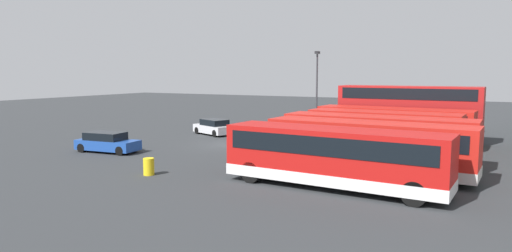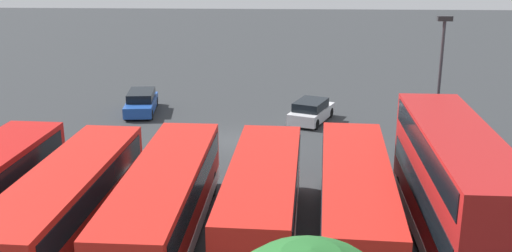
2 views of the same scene
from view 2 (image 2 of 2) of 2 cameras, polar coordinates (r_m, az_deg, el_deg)
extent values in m
plane|color=#2D3033|center=(34.98, -1.79, -1.43)|extent=(140.00, 140.00, 0.00)
cube|color=#A51919|center=(23.43, 18.08, -5.46)|extent=(2.85, 11.37, 4.20)
cube|color=silver|center=(24.16, 17.68, -9.46)|extent=(2.89, 11.41, 0.55)
cube|color=black|center=(23.50, 18.04, -5.91)|extent=(2.89, 10.58, 0.90)
cube|color=black|center=(22.92, 18.42, -1.98)|extent=(2.89, 10.58, 0.90)
cube|color=black|center=(28.70, 15.43, -1.51)|extent=(2.25, 0.12, 1.10)
cylinder|color=black|center=(27.75, 13.43, -5.74)|extent=(0.33, 1.11, 1.10)
cylinder|color=black|center=(28.22, 17.96, -5.74)|extent=(0.33, 1.11, 1.10)
cube|color=red|center=(23.52, 9.31, -6.82)|extent=(3.33, 11.69, 2.60)
cube|color=silver|center=(23.95, 9.19, -9.07)|extent=(3.37, 11.73, 0.55)
cube|color=black|center=(23.29, 9.38, -5.47)|extent=(3.34, 10.89, 0.90)
cube|color=black|center=(28.73, 8.86, -1.06)|extent=(2.25, 0.21, 1.10)
cylinder|color=black|center=(27.94, 6.49, -5.21)|extent=(0.37, 1.12, 1.10)
cylinder|color=black|center=(28.05, 11.11, -5.34)|extent=(0.37, 1.12, 1.10)
cube|color=red|center=(23.36, 0.63, -6.76)|extent=(3.08, 10.51, 2.60)
cube|color=silver|center=(23.79, 0.62, -9.02)|extent=(3.12, 10.56, 0.55)
cube|color=black|center=(23.12, 0.63, -5.40)|extent=(3.10, 9.72, 0.90)
cube|color=black|center=(28.01, 1.53, -1.33)|extent=(2.25, 0.18, 1.10)
cylinder|color=black|center=(27.37, -1.06, -5.58)|extent=(0.36, 1.11, 1.10)
cylinder|color=black|center=(27.22, 3.67, -5.75)|extent=(0.36, 1.11, 1.10)
cube|color=red|center=(23.37, -8.52, -6.95)|extent=(2.88, 11.77, 2.60)
cube|color=silver|center=(23.80, -8.41, -9.20)|extent=(2.92, 11.81, 0.55)
cube|color=black|center=(23.14, -8.58, -5.59)|extent=(2.91, 10.97, 0.90)
cube|color=black|center=(28.54, -6.07, -1.07)|extent=(2.25, 0.12, 1.10)
cylinder|color=black|center=(28.03, -8.74, -5.23)|extent=(0.33, 1.11, 1.10)
cylinder|color=black|center=(27.63, -4.17, -5.40)|extent=(0.33, 1.11, 1.10)
cube|color=red|center=(24.01, -17.22, -6.89)|extent=(3.16, 11.43, 2.60)
cube|color=silver|center=(24.43, -17.01, -9.09)|extent=(3.20, 11.47, 0.55)
cube|color=black|center=(23.78, -17.35, -5.57)|extent=(3.17, 10.63, 0.90)
cube|color=black|center=(28.75, -13.08, -1.30)|extent=(2.25, 0.18, 1.10)
cylinder|color=black|center=(28.45, -15.91, -5.37)|extent=(0.36, 1.11, 1.10)
cylinder|color=black|center=(27.72, -11.55, -5.64)|extent=(0.36, 1.11, 1.10)
cube|color=black|center=(30.45, -19.68, -0.84)|extent=(2.25, 0.19, 1.10)
cylinder|color=black|center=(30.30, -22.43, -4.64)|extent=(0.37, 1.12, 1.10)
cylinder|color=black|center=(29.32, -18.53, -4.93)|extent=(0.37, 1.12, 1.10)
cube|color=silver|center=(38.73, 5.21, 1.16)|extent=(3.19, 4.43, 0.70)
cube|color=black|center=(38.38, 5.14, 1.99)|extent=(2.43, 2.87, 0.55)
cylinder|color=black|center=(40.33, 4.81, 1.51)|extent=(0.44, 0.68, 0.64)
cylinder|color=black|center=(39.85, 6.97, 1.25)|extent=(0.44, 0.68, 0.64)
cylinder|color=black|center=(37.77, 3.34, 0.46)|extent=(0.44, 0.68, 0.64)
cylinder|color=black|center=(37.25, 5.63, 0.17)|extent=(0.44, 0.68, 0.64)
cube|color=#1E479E|center=(41.33, -10.70, 1.95)|extent=(2.26, 4.71, 0.70)
cube|color=black|center=(41.36, -10.71, 2.86)|extent=(1.91, 2.88, 0.55)
cylinder|color=black|center=(39.68, -9.82, 1.05)|extent=(0.28, 0.66, 0.64)
cylinder|color=black|center=(39.89, -12.10, 1.01)|extent=(0.28, 0.66, 0.64)
cylinder|color=black|center=(42.89, -9.36, 2.28)|extent=(0.28, 0.66, 0.64)
cylinder|color=black|center=(43.09, -11.47, 2.24)|extent=(0.28, 0.66, 0.64)
cylinder|color=#38383D|center=(31.25, 16.67, 2.63)|extent=(0.16, 0.16, 7.36)
cube|color=#262628|center=(30.57, 17.28, 9.60)|extent=(0.70, 0.30, 0.24)
cylinder|color=yellow|center=(35.79, -20.17, -1.27)|extent=(0.60, 0.60, 0.95)
camera|label=1|loc=(36.38, -62.52, -0.81)|focal=32.00mm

